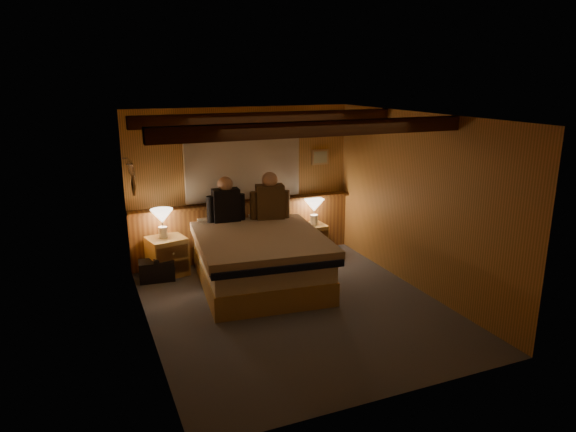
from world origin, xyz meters
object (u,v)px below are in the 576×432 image
duffel_bag (157,270)px  person_left (226,203)px  nightstand_left (167,256)px  lamp_left (162,218)px  bed (259,258)px  person_right (270,199)px  nightstand_right (311,239)px  lamp_right (314,207)px

duffel_bag → person_left: bearing=11.0°
nightstand_left → duffel_bag: bearing=-151.7°
lamp_left → bed: bearing=-36.8°
person_left → person_right: person_right is taller
nightstand_right → duffel_bag: nightstand_right is taller
lamp_left → person_right: bearing=-7.0°
nightstand_right → bed: bearing=-146.4°
bed → person_right: 1.03m
lamp_right → person_right: person_right is taller
nightstand_left → duffel_bag: nightstand_left is taller
nightstand_right → lamp_left: 2.48m
lamp_right → bed: bearing=-145.4°
person_left → nightstand_right: bearing=7.0°
lamp_left → nightstand_right: bearing=0.0°
nightstand_right → lamp_left: bearing=178.1°
nightstand_left → lamp_left: (-0.03, 0.03, 0.58)m
nightstand_right → lamp_right: bearing=1.1°
nightstand_right → person_left: (-1.46, -0.09, 0.77)m
lamp_right → person_left: person_left is taller
nightstand_right → person_right: bearing=-168.0°
bed → duffel_bag: 1.51m
nightstand_right → person_right: size_ratio=0.66×
bed → nightstand_right: (1.23, 0.88, -0.14)m
lamp_left → lamp_right: lamp_left is taller
nightstand_left → duffel_bag: size_ratio=1.17×
lamp_left → person_right: size_ratio=0.57×
bed → lamp_left: bearing=149.1°
bed → nightstand_right: bearing=41.4°
nightstand_left → lamp_right: bearing=-11.2°
person_left → bed: bearing=-69.9°
bed → duffel_bag: bearing=158.4°
nightstand_right → person_right: 1.14m
nightstand_right → lamp_right: lamp_right is taller
bed → person_right: person_right is taller
lamp_right → duffel_bag: lamp_right is taller
nightstand_right → person_left: person_left is taller
person_right → lamp_left: bearing=-175.8°
bed → lamp_left: lamp_left is taller
person_right → person_left: bearing=-178.4°
nightstand_left → person_left: person_left is taller
bed → lamp_left: 1.54m
nightstand_left → person_right: person_right is taller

